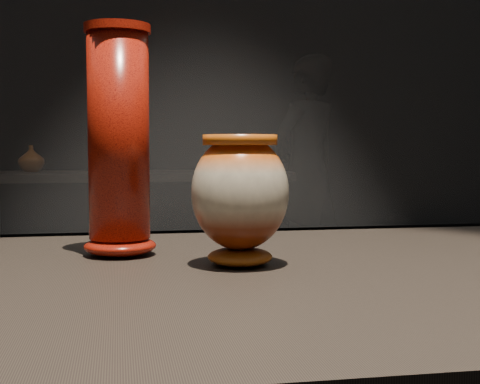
% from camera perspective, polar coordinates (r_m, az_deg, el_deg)
% --- Properties ---
extents(main_vase, '(0.17, 0.17, 0.18)m').
position_cam_1_polar(main_vase, '(0.91, 0.00, -0.20)').
color(main_vase, '#682009').
rests_on(main_vase, display_plinth).
extents(tall_vase, '(0.13, 0.13, 0.34)m').
position_cam_1_polar(tall_vase, '(1.00, -10.30, 3.98)').
color(tall_vase, '#B4200C').
rests_on(tall_vase, display_plinth).
extents(back_shelf, '(2.00, 0.60, 0.90)m').
position_cam_1_polar(back_shelf, '(4.24, -9.49, -1.85)').
color(back_shelf, black).
rests_on(back_shelf, ground).
extents(back_vase_left, '(0.20, 0.20, 0.16)m').
position_cam_1_polar(back_vase_left, '(4.30, -17.39, 2.73)').
color(back_vase_left, '#9B4616').
rests_on(back_vase_left, back_shelf).
extents(back_vase_mid, '(0.22, 0.22, 0.18)m').
position_cam_1_polar(back_vase_mid, '(4.20, -9.02, 2.97)').
color(back_vase_mid, '#682009').
rests_on(back_vase_mid, back_shelf).
extents(back_vase_right, '(0.06, 0.06, 0.12)m').
position_cam_1_polar(back_vase_right, '(4.28, -0.52, 2.61)').
color(back_vase_right, '#9B4616').
rests_on(back_vase_right, back_shelf).
extents(visitor, '(0.76, 0.69, 1.74)m').
position_cam_1_polar(visitor, '(5.06, 5.68, 1.78)').
color(visitor, black).
rests_on(visitor, ground).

